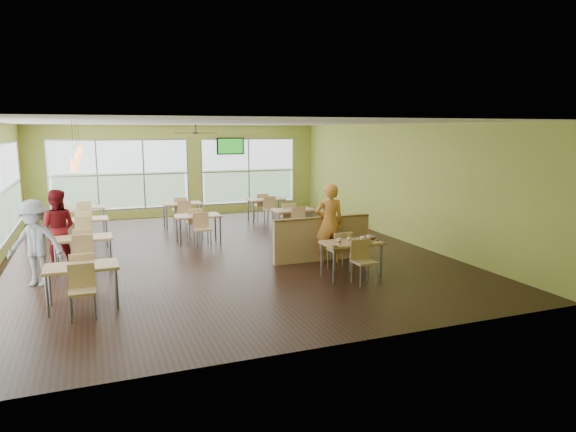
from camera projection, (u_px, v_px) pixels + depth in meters
The scene contains 20 objects.
room at pixel (221, 189), 12.51m from camera, with size 12.00×12.04×3.20m.
window_bays at pixel (103, 186), 14.42m from camera, with size 9.24×10.24×2.38m.
main_table at pixel (351, 247), 10.63m from camera, with size 1.22×1.52×0.87m.
half_wall_divider at pixel (322, 239), 11.98m from camera, with size 2.40×0.14×1.04m.
dining_tables at pixel (169, 220), 13.88m from camera, with size 6.92×8.72×0.87m.
pendant_lights at pixel (78, 155), 11.86m from camera, with size 0.11×7.31×0.86m.
ceiling_fan at pixel (196, 133), 15.05m from camera, with size 1.25×1.25×0.29m.
tv_backwall at pixel (230, 146), 18.44m from camera, with size 1.00×0.07×0.60m.
man_plaid at pixel (329, 223), 11.77m from camera, with size 0.67×0.44×1.83m, color #E35B19.
patron_maroon at pixel (57, 228), 11.44m from camera, with size 0.85×0.66×1.74m, color #5C0C0E.
patron_grey at pixel (35, 243), 10.00m from camera, with size 1.10×0.63×1.70m, color slate.
cup_blue at pixel (339, 241), 10.28m from camera, with size 0.10×0.10×0.36m.
cup_yellow at pixel (349, 240), 10.47m from camera, with size 0.09×0.09×0.31m.
cup_red_near at pixel (362, 240), 10.47m from camera, with size 0.10×0.10×0.36m.
cup_red_far at pixel (369, 238), 10.62m from camera, with size 0.10×0.10×0.35m.
food_basket at pixel (369, 238), 10.83m from camera, with size 0.27×0.27×0.06m.
ketchup_cup at pixel (378, 240), 10.68m from camera, with size 0.05×0.05×0.02m, color #920A05.
wrapper_left at pixel (334, 246), 10.14m from camera, with size 0.15×0.14×0.04m, color #9A704A.
wrapper_mid at pixel (352, 239), 10.70m from camera, with size 0.20×0.18×0.05m, color #9A704A.
wrapper_right at pixel (370, 242), 10.48m from camera, with size 0.14×0.13×0.04m, color #9A704A.
Camera 1 is at (-2.96, -12.20, 3.04)m, focal length 32.00 mm.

